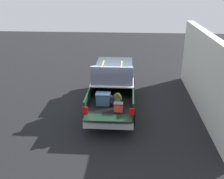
# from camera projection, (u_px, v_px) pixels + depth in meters

# --- Properties ---
(ground_plane) EXTENTS (40.00, 40.00, 0.00)m
(ground_plane) POSITION_uv_depth(u_px,v_px,m) (113.00, 106.00, 13.02)
(ground_plane) COLOR black
(pickup_truck) EXTENTS (6.05, 2.06, 2.23)m
(pickup_truck) POSITION_uv_depth(u_px,v_px,m) (113.00, 85.00, 12.99)
(pickup_truck) COLOR black
(pickup_truck) RESTS_ON ground_plane
(building_facade) EXTENTS (8.60, 0.36, 3.49)m
(building_facade) POSITION_uv_depth(u_px,v_px,m) (205.00, 74.00, 12.09)
(building_facade) COLOR silver
(building_facade) RESTS_ON ground_plane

